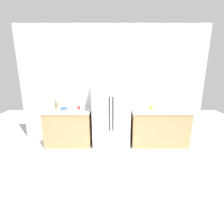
% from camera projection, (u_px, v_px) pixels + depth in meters
% --- Properties ---
extents(ground_plane, '(9.71, 9.71, 0.00)m').
position_uv_depth(ground_plane, '(112.00, 176.00, 3.15)').
color(ground_plane, beige).
extents(kitchen_back_panel, '(4.86, 0.10, 3.01)m').
position_uv_depth(kitchen_back_panel, '(112.00, 85.00, 4.46)').
color(kitchen_back_panel, silver).
rests_on(kitchen_back_panel, ground_plane).
extents(counter_left, '(1.18, 0.69, 0.93)m').
position_uv_depth(counter_left, '(70.00, 127.00, 4.36)').
color(counter_left, tan).
rests_on(counter_left, ground_plane).
extents(counter_right, '(1.45, 0.69, 0.93)m').
position_uv_depth(counter_right, '(159.00, 127.00, 4.35)').
color(counter_right, tan).
rests_on(counter_right, ground_plane).
extents(refrigerator, '(0.93, 0.67, 1.83)m').
position_uv_depth(refrigerator, '(112.00, 110.00, 4.23)').
color(refrigerator, '#B7BABF').
rests_on(refrigerator, ground_plane).
extents(toaster, '(0.24, 0.15, 0.19)m').
position_uv_depth(toaster, '(163.00, 106.00, 4.25)').
color(toaster, silver).
rests_on(toaster, counter_right).
extents(bottle_a, '(0.08, 0.08, 0.23)m').
position_uv_depth(bottle_a, '(57.00, 105.00, 4.36)').
color(bottle_a, brown).
rests_on(bottle_a, counter_left).
extents(cup_a, '(0.09, 0.09, 0.09)m').
position_uv_depth(cup_a, '(151.00, 107.00, 4.30)').
color(cup_a, yellow).
rests_on(cup_a, counter_right).
extents(cup_b, '(0.08, 0.08, 0.09)m').
position_uv_depth(cup_b, '(79.00, 108.00, 4.29)').
color(cup_b, red).
rests_on(cup_b, counter_left).
extents(bowl_a, '(0.17, 0.17, 0.06)m').
position_uv_depth(bowl_a, '(64.00, 108.00, 4.29)').
color(bowl_a, blue).
rests_on(bowl_a, counter_left).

